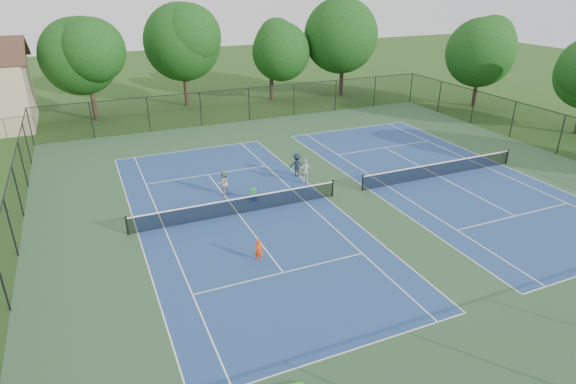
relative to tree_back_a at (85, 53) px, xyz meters
name	(u,v)px	position (x,y,z in m)	size (l,w,h in m)	color
ground	(347,194)	(13.00, -24.00, -6.04)	(140.00, 140.00, 0.00)	#234716
court_pad	(347,193)	(13.00, -24.00, -6.03)	(36.00, 36.00, 0.01)	#315832
tennis_court_left	(238,212)	(6.00, -24.00, -5.94)	(12.00, 23.83, 1.07)	navy
tennis_court_right	(439,175)	(20.00, -24.00, -5.94)	(12.00, 23.83, 1.07)	navy
perimeter_fence	(349,169)	(13.00, -24.00, -4.44)	(36.08, 36.08, 3.02)	black
tree_back_a	(85,53)	(0.00, 0.00, 0.00)	(6.80, 6.80, 9.15)	#2D2116
tree_back_b	(182,39)	(9.00, 2.00, 0.56)	(7.60, 7.60, 10.03)	#2D2116
tree_back_c	(271,47)	(18.00, 1.00, -0.56)	(6.00, 6.00, 8.40)	#2D2116
tree_back_d	(344,31)	(26.00, 0.00, 0.79)	(7.80, 7.80, 10.37)	#2D2116
tree_side_e	(482,48)	(36.00, -10.00, -0.23)	(6.60, 6.60, 8.87)	#2D2116
child_player	(259,251)	(5.36, -29.01, -5.49)	(0.40, 0.26, 1.09)	#F74210
instructor	(223,183)	(6.01, -21.11, -5.25)	(0.76, 0.59, 1.57)	#9C9C9F
bystander_a	(305,171)	(11.31, -21.53, -5.21)	(0.97, 0.40, 1.66)	silver
bystander_b	(297,165)	(11.34, -20.18, -5.25)	(1.02, 0.58, 1.57)	#182136
ball_crate	(254,198)	(7.40, -22.64, -5.88)	(0.38, 0.29, 0.32)	#153A95
ball_hopper	(253,192)	(7.40, -22.64, -5.50)	(0.34, 0.27, 0.44)	green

